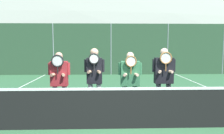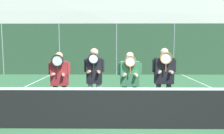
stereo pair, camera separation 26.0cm
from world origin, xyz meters
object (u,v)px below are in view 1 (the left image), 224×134
object	(u,v)px
car_center	(169,58)
player_rightmost	(164,75)
player_center_right	(130,79)
player_leftmost	(59,78)
player_center_left	(94,76)
car_left_of_center	(103,58)
car_far_left	(38,57)

from	to	relation	value
car_center	player_rightmost	bearing A→B (deg)	-107.28
player_center_right	player_leftmost	bearing A→B (deg)	177.89
player_center_left	player_center_right	xyz separation A→B (m)	(0.95, -0.13, -0.06)
player_leftmost	player_center_right	xyz separation A→B (m)	(1.88, -0.07, -0.00)
player_center_right	car_center	world-z (taller)	player_center_right
player_center_left	player_rightmost	size ratio (longest dim) A/B	1.00
car_left_of_center	car_center	world-z (taller)	car_left_of_center
player_rightmost	player_center_right	bearing A→B (deg)	-175.35
player_center_right	player_rightmost	bearing A→B (deg)	4.65
player_leftmost	car_center	distance (m)	12.64
player_center_right	player_rightmost	world-z (taller)	player_rightmost
player_leftmost	player_center_right	bearing A→B (deg)	-2.11
player_center_left	car_left_of_center	size ratio (longest dim) A/B	0.45
car_left_of_center	player_leftmost	bearing A→B (deg)	-95.54
player_leftmost	player_center_right	world-z (taller)	player_center_right
player_leftmost	car_left_of_center	distance (m)	11.49
player_center_right	car_center	distance (m)	11.89
player_leftmost	player_rightmost	distance (m)	2.80
player_center_left	car_far_left	xyz separation A→B (m)	(-4.96, 11.42, -0.12)
player_center_right	player_center_left	bearing A→B (deg)	172.21
player_center_left	player_rightmost	world-z (taller)	player_rightmost
player_leftmost	player_rightmost	world-z (taller)	player_rightmost
player_center_right	car_far_left	bearing A→B (deg)	117.10
player_leftmost	car_center	size ratio (longest dim) A/B	0.38
car_far_left	player_rightmost	bearing A→B (deg)	-59.23
player_center_right	car_far_left	world-z (taller)	car_far_left
player_rightmost	car_left_of_center	world-z (taller)	player_rightmost
player_center_left	car_center	xyz separation A→B (m)	(5.29, 10.94, -0.20)
player_leftmost	car_left_of_center	bearing A→B (deg)	84.46
player_center_right	car_center	size ratio (longest dim) A/B	0.38
player_leftmost	player_center_right	distance (m)	1.88
player_center_left	car_left_of_center	xyz separation A→B (m)	(0.18, 11.38, -0.19)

